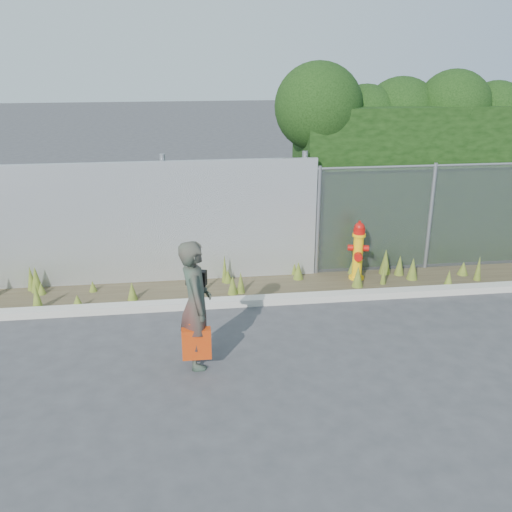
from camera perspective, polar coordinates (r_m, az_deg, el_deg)
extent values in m
plane|color=#39393C|center=(7.98, 3.49, -10.14)|extent=(80.00, 80.00, 0.00)
cube|color=#B0AC9F|center=(9.52, 1.48, -4.41)|extent=(16.00, 0.22, 0.12)
cube|color=#413725|center=(10.09, 0.96, -3.29)|extent=(16.00, 1.20, 0.01)
cone|color=#4C611D|center=(9.89, -5.51, -2.37)|extent=(0.11, 0.11, 0.49)
cone|color=#4C611D|center=(9.80, -2.35, -2.97)|extent=(0.18, 0.18, 0.35)
cone|color=#4C611D|center=(10.78, 15.39, -1.29)|extent=(0.21, 0.21, 0.42)
cone|color=#4C611D|center=(10.66, 3.84, -1.12)|extent=(0.11, 0.11, 0.32)
cone|color=#4C611D|center=(10.82, 9.69, -1.00)|extent=(0.19, 0.19, 0.33)
cone|color=#4C611D|center=(10.26, -3.15, -1.33)|extent=(0.11, 0.11, 0.53)
cone|color=#4C611D|center=(10.30, -2.84, -2.08)|extent=(0.17, 0.17, 0.25)
cone|color=#4C611D|center=(10.45, 4.25, -1.52)|extent=(0.19, 0.19, 0.34)
cone|color=#4C611D|center=(10.56, 18.69, -2.29)|extent=(0.18, 0.18, 0.35)
cone|color=#4C611D|center=(9.84, -21.08, -3.90)|extent=(0.19, 0.19, 0.46)
cone|color=#4C611D|center=(10.42, 12.66, -1.59)|extent=(0.10, 0.10, 0.49)
cone|color=#4C611D|center=(11.10, 21.35, -1.19)|extent=(0.13, 0.13, 0.48)
cone|color=#4C611D|center=(10.51, -5.97, -1.43)|extent=(0.18, 0.18, 0.34)
cone|color=#4C611D|center=(9.79, -12.28, -3.52)|extent=(0.18, 0.18, 0.33)
cone|color=#4C611D|center=(10.48, -20.67, -3.12)|extent=(0.15, 0.15, 0.22)
cone|color=#4C611D|center=(10.57, -21.13, -2.24)|extent=(0.21, 0.21, 0.47)
cone|color=#4C611D|center=(10.68, -21.58, -2.15)|extent=(0.16, 0.16, 0.45)
cone|color=#4C611D|center=(9.71, -17.41, -4.46)|extent=(0.21, 0.21, 0.25)
cone|color=#4C611D|center=(10.32, -16.00, -2.98)|extent=(0.14, 0.14, 0.20)
cone|color=#4C611D|center=(10.24, 10.15, -2.09)|extent=(0.20, 0.20, 0.39)
cone|color=#4C611D|center=(10.91, 12.80, -0.60)|extent=(0.22, 0.22, 0.49)
cone|color=#4C611D|center=(11.31, 20.00, -1.22)|extent=(0.20, 0.20, 0.26)
cone|color=#4C611D|center=(10.93, 14.16, -0.95)|extent=(0.18, 0.18, 0.39)
cone|color=#4C611D|center=(9.83, -1.54, -2.72)|extent=(0.15, 0.15, 0.39)
cube|color=silver|center=(10.36, -17.63, 2.82)|extent=(8.50, 0.08, 2.20)
cylinder|color=gray|center=(10.75, -24.12, 2.89)|extent=(0.10, 0.10, 2.30)
cylinder|color=gray|center=(10.29, -9.03, 3.72)|extent=(0.10, 0.10, 2.30)
cylinder|color=gray|center=(10.51, 4.75, 4.25)|extent=(0.10, 0.10, 2.30)
cube|color=gray|center=(11.65, 21.73, 3.69)|extent=(6.50, 0.03, 2.00)
cylinder|color=gray|center=(11.43, 22.38, 8.50)|extent=(6.50, 0.04, 0.04)
cylinder|color=gray|center=(10.49, 6.21, 3.45)|extent=(0.07, 0.07, 2.05)
cylinder|color=gray|center=(11.18, 17.01, 3.73)|extent=(0.07, 0.07, 2.05)
cube|color=black|center=(12.53, 21.09, 7.22)|extent=(7.30, 1.60, 3.00)
sphere|color=black|center=(11.00, 6.26, 14.64)|extent=(1.64, 1.64, 1.64)
sphere|color=black|center=(11.57, 10.88, 13.21)|extent=(1.37, 1.37, 1.37)
sphere|color=black|center=(11.87, 14.27, 13.35)|extent=(1.54, 1.54, 1.54)
sphere|color=black|center=(11.92, 19.15, 13.87)|extent=(1.43, 1.43, 1.43)
sphere|color=black|center=(12.31, 22.79, 13.08)|extent=(1.22, 1.22, 1.22)
cylinder|color=yellow|center=(10.65, 9.99, -2.17)|extent=(0.28, 0.28, 0.06)
cylinder|color=yellow|center=(10.51, 10.12, -0.20)|extent=(0.18, 0.18, 0.84)
cylinder|color=yellow|center=(10.36, 10.27, 2.09)|extent=(0.24, 0.24, 0.05)
cylinder|color=#B20F0A|center=(10.34, 10.29, 2.45)|extent=(0.21, 0.21, 0.10)
sphere|color=#B20F0A|center=(10.32, 10.32, 2.82)|extent=(0.19, 0.19, 0.19)
cylinder|color=#B20F0A|center=(10.29, 10.35, 3.34)|extent=(0.05, 0.05, 0.05)
cylinder|color=#B20F0A|center=(10.40, 9.46, 0.77)|extent=(0.10, 0.11, 0.11)
cylinder|color=#B20F0A|center=(10.48, 10.91, 0.83)|extent=(0.10, 0.11, 0.11)
cylinder|color=#B20F0A|center=(10.36, 10.37, -0.08)|extent=(0.15, 0.12, 0.15)
imported|color=#0F5F47|center=(7.48, -6.05, -4.84)|extent=(0.46, 0.66, 1.75)
cube|color=red|center=(7.53, -5.96, -8.69)|extent=(0.38, 0.14, 0.42)
cylinder|color=red|center=(7.40, -6.04, -6.80)|extent=(0.18, 0.02, 0.02)
cube|color=black|center=(7.53, -5.99, -2.17)|extent=(0.27, 0.11, 0.20)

